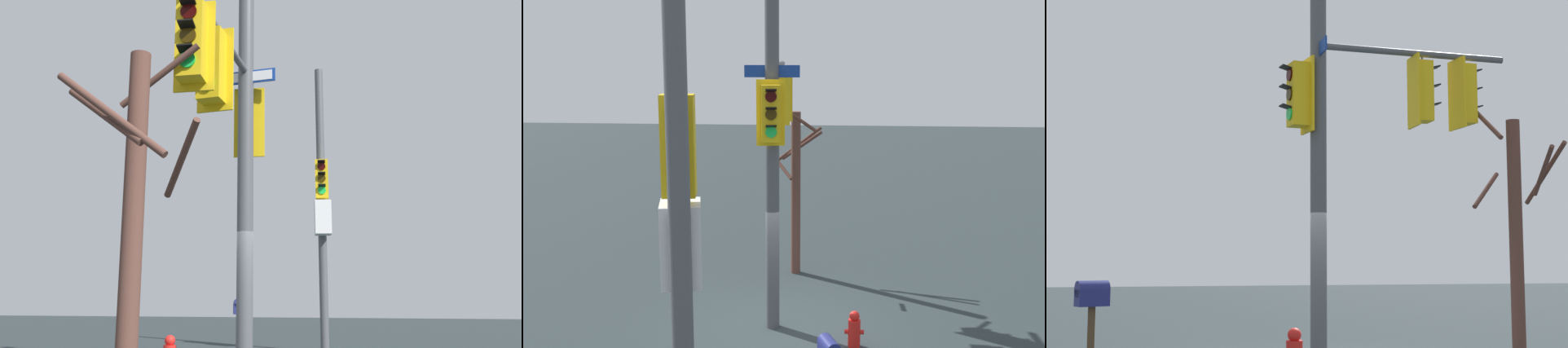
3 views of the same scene
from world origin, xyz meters
TOP-DOWN VIEW (x-y plane):
  - main_signal_pole_assembly at (-0.18, 0.66)m, footprint 3.10×4.28m
  - secondary_pole_assembly at (-0.39, -6.34)m, footprint 0.56×0.83m
  - mailbox at (1.18, -3.57)m, footprint 0.38×0.50m
  - bare_tree_behind_pole at (0.16, 3.68)m, footprint 1.48×1.51m

SIDE VIEW (x-z plane):
  - mailbox at x=1.18m, z-range 0.40..1.81m
  - bare_tree_behind_pole at x=0.16m, z-range 0.02..4.56m
  - secondary_pole_assembly at x=-0.39m, z-range -0.04..8.10m
  - main_signal_pole_assembly at x=-0.18m, z-range 0.26..9.47m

